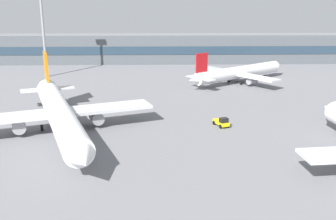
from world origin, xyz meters
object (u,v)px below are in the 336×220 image
at_px(airplane_mid, 59,113).
at_px(airplane_far, 240,72).
at_px(baggage_tug_yellow, 222,122).
at_px(floodlight_tower_east, 42,16).

xyz_separation_m(airplane_mid, airplane_far, (39.23, 41.43, -0.74)).
xyz_separation_m(airplane_far, baggage_tug_yellow, (-11.11, -38.43, -2.02)).
bearing_deg(baggage_tug_yellow, airplane_far, 73.88).
relative_size(airplane_far, floodlight_tower_east, 1.02).
xyz_separation_m(airplane_far, floodlight_tower_east, (-55.21, 9.85, 14.73)).
bearing_deg(baggage_tug_yellow, airplane_mid, -173.90).
height_order(airplane_mid, floodlight_tower_east, floodlight_tower_east).
height_order(baggage_tug_yellow, floodlight_tower_east, floodlight_tower_east).
bearing_deg(airplane_mid, baggage_tug_yellow, 6.10).
bearing_deg(airplane_mid, floodlight_tower_east, 107.30).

